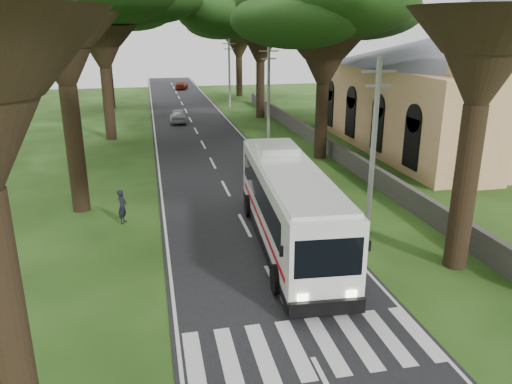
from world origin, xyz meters
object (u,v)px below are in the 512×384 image
(pole_near, at_px, (373,145))
(pole_far, at_px, (229,72))
(pole_mid, at_px, (269,92))
(coach_bus, at_px, (289,204))
(distant_car_c, at_px, (182,85))
(pedestrian, at_px, (122,207))
(church, at_px, (436,85))
(distant_car_a, at_px, (178,116))

(pole_near, height_order, pole_far, same)
(pole_mid, bearing_deg, coach_bus, -101.08)
(pole_far, relative_size, distant_car_c, 1.94)
(pole_mid, bearing_deg, pedestrian, -124.56)
(church, bearing_deg, pole_near, -128.50)
(coach_bus, xyz_separation_m, distant_car_c, (-0.36, 60.56, -1.31))
(pole_mid, distance_m, distant_car_c, 40.34)
(pole_far, relative_size, pedestrian, 4.72)
(distant_car_a, bearing_deg, pole_near, 105.59)
(church, distance_m, pedestrian, 26.78)
(church, xyz_separation_m, pole_near, (-12.36, -15.55, -0.73))
(coach_bus, relative_size, pedestrian, 7.28)
(pole_near, distance_m, pole_mid, 20.00)
(coach_bus, height_order, distant_car_c, coach_bus)
(pedestrian, bearing_deg, distant_car_c, 10.44)
(pole_mid, distance_m, coach_bus, 21.13)
(pole_near, distance_m, coach_bus, 4.66)
(pole_near, relative_size, pedestrian, 4.72)
(church, distance_m, pole_near, 19.88)
(pole_far, distance_m, distant_car_c, 20.72)
(distant_car_c, bearing_deg, pole_near, 104.62)
(church, height_order, coach_bus, church)
(pole_mid, height_order, pedestrian, pole_mid)
(coach_bus, distance_m, distant_car_c, 60.58)
(pole_far, height_order, pedestrian, pole_far)
(pole_near, xyz_separation_m, pedestrian, (-11.27, 3.63, -3.33))
(church, height_order, distant_car_c, church)
(distant_car_c, xyz_separation_m, pedestrian, (-6.87, -56.30, 0.22))
(church, relative_size, pole_far, 3.00)
(distant_car_a, bearing_deg, pole_mid, 125.90)
(pole_near, bearing_deg, distant_car_c, 94.20)
(pole_far, height_order, distant_car_a, pole_far)
(pole_far, distance_m, coach_bus, 40.88)
(pole_mid, relative_size, coach_bus, 0.65)
(pole_mid, height_order, distant_car_c, pole_mid)
(pole_far, bearing_deg, distant_car_c, 102.45)
(coach_bus, height_order, pedestrian, coach_bus)
(pole_far, relative_size, coach_bus, 0.65)
(pedestrian, bearing_deg, distant_car_a, 8.06)
(church, distance_m, distant_car_c, 47.65)
(distant_car_a, distance_m, distant_car_c, 29.48)
(pole_near, xyz_separation_m, distant_car_a, (-6.84, 30.56, -3.46))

